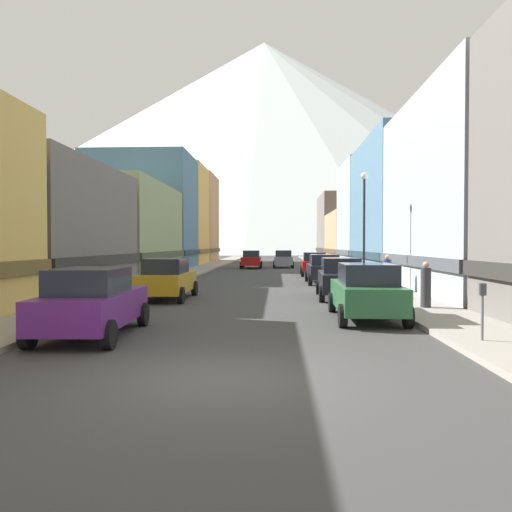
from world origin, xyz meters
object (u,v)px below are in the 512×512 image
Objects in this scene: car_right_2 at (324,269)px; car_right_3 at (314,264)px; car_left_1 at (167,279)px; pedestrian_1 at (387,274)px; parking_meter_near at (483,303)px; potted_plant_0 at (66,292)px; streetlamp_right at (364,213)px; car_driving_1 at (251,259)px; car_left_0 at (92,302)px; car_right_1 at (341,278)px; car_right_0 at (366,291)px; pedestrian_0 at (426,286)px; car_driving_0 at (283,259)px.

car_right_2 is 7.85m from car_right_3.
car_left_1 is 10.40m from pedestrian_1.
car_left_1 is 13.50m from parking_meter_near.
potted_plant_0 is 0.15× the size of streetlamp_right.
car_driving_1 is at bearing 85.52° from car_left_1.
car_left_0 is 15.90m from streetlamp_right.
car_right_2 is at bearing 90.02° from car_right_1.
car_right_0 and car_right_2 have the same top height.
car_left_0 reaches higher than parking_meter_near.
car_right_2 is 2.70× the size of pedestrian_0.
car_driving_1 is at bearing 80.10° from potted_plant_0.
pedestrian_0 is (2.45, -12.47, -0.00)m from car_right_2.
car_right_0 is 1.01× the size of car_driving_0.
pedestrian_0 is 0.28× the size of streetlamp_right.
pedestrian_1 is (10.05, 11.35, 0.06)m from car_left_0.
parking_meter_near is (4.15, -39.31, 0.11)m from car_driving_0.
pedestrian_1 reaches higher than pedestrian_0.
potted_plant_0 is at bearing -132.30° from car_right_2.
streetlamp_right is at bearing 125.18° from pedestrian_1.
car_right_1 is 8.15m from car_right_2.
car_driving_0 is at bearing 82.01° from car_left_0.
car_right_1 is 1.02× the size of car_right_2.
car_driving_1 is at bearing 101.23° from car_right_1.
pedestrian_1 is at bearing 48.49° from car_left_0.
streetlamp_right is (12.35, 6.80, 3.40)m from potted_plant_0.
car_left_1 is at bearing -173.44° from car_right_1.
car_driving_0 is 26.28m from streetlamp_right.
car_driving_0 is at bearing 27.89° from car_driving_1.
car_right_1 is 3.04m from pedestrian_1.
car_driving_0 is at bearing 99.67° from car_right_3.
car_driving_0 is 5.10× the size of potted_plant_0.
pedestrian_1 reaches higher than car_right_2.
car_driving_0 is at bearing 79.72° from car_left_1.
car_right_3 is at bearing 96.88° from pedestrian_0.
car_right_0 is at bearing -35.65° from car_left_1.
pedestrian_0 is 6.12m from pedestrian_1.
car_right_0 is 0.76× the size of streetlamp_right.
car_right_0 is 5.14× the size of potted_plant_0.
car_left_0 and car_right_1 have the same top height.
parking_meter_near is 0.23× the size of streetlamp_right.
car_left_1 reaches higher than potted_plant_0.
car_right_0 is at bearing -80.85° from car_driving_1.
car_right_0 is at bearing -13.55° from potted_plant_0.
car_left_1 is 1.00× the size of car_driving_1.
car_right_0 reaches higher than parking_meter_near.
car_left_1 is 11.80m from car_right_2.
pedestrian_1 reaches higher than parking_meter_near.
potted_plant_0 is (-10.80, -11.87, -0.31)m from car_right_2.
potted_plant_0 is at bearing 152.32° from parking_meter_near.
car_right_3 is at bearing 73.45° from car_left_0.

